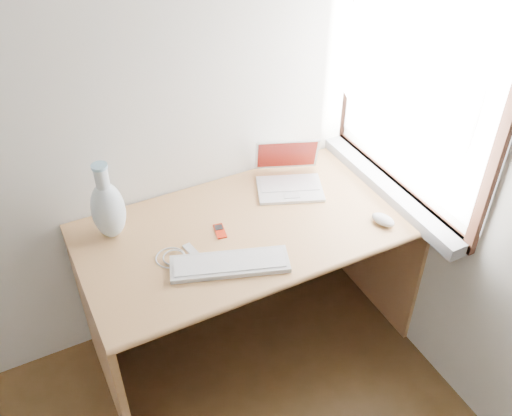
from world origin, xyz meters
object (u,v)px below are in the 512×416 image
laptop (286,178)px  external_keyboard (230,264)px  desk (243,250)px  vase (108,208)px

laptop → external_keyboard: 0.58m
desk → vase: bearing=168.3°
desk → vase: size_ratio=4.15×
laptop → vase: bearing=-159.8°
laptop → vase: 0.82m
desk → external_keyboard: external_keyboard is taller
desk → vase: (-0.54, 0.11, 0.37)m
laptop → external_keyboard: size_ratio=0.72×
external_keyboard → vase: 0.54m
external_keyboard → laptop: bearing=57.7°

